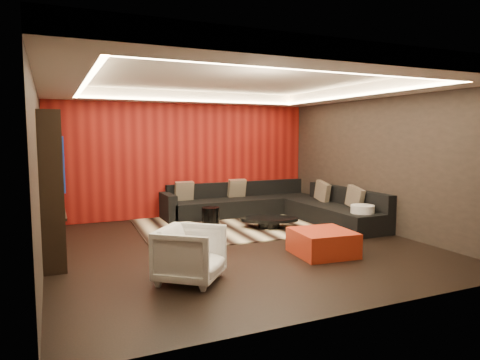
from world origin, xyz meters
name	(u,v)px	position (x,y,z in m)	size (l,w,h in m)	color
floor	(238,246)	(0.00, 0.00, -0.01)	(6.00, 6.00, 0.02)	black
ceiling	(238,77)	(0.00, 0.00, 2.81)	(6.00, 6.00, 0.02)	silver
wall_back	(185,155)	(0.00, 3.01, 1.40)	(6.00, 0.02, 2.80)	black
wall_left	(38,169)	(-3.01, 0.00, 1.40)	(0.02, 6.00, 2.80)	black
wall_right	(380,159)	(3.01, 0.00, 1.40)	(0.02, 6.00, 2.80)	black
red_feature_wall	(186,156)	(0.00, 2.97, 1.40)	(5.98, 0.05, 2.78)	#6B0C0A
soffit_back	(189,97)	(0.00, 2.70, 2.69)	(6.00, 0.60, 0.22)	silver
soffit_front	(342,56)	(0.00, -2.70, 2.69)	(6.00, 0.60, 0.22)	silver
soffit_left	(58,75)	(-2.70, 0.00, 2.69)	(0.60, 4.80, 0.22)	silver
soffit_right	(369,91)	(2.70, 0.00, 2.69)	(0.60, 4.80, 0.22)	silver
cove_back	(194,100)	(0.00, 2.36, 2.60)	(4.80, 0.08, 0.04)	#FFD899
cove_front	(323,70)	(0.00, -2.36, 2.60)	(4.80, 0.08, 0.04)	#FFD899
cove_left	(85,83)	(-2.36, 0.00, 2.60)	(0.08, 4.80, 0.04)	#FFD899
cove_right	(355,95)	(2.36, 0.00, 2.60)	(0.08, 4.80, 0.04)	#FFD899
tv_surround	(51,186)	(-2.85, 0.60, 1.10)	(0.30, 2.00, 2.20)	black
tv_screen	(62,162)	(-2.69, 0.60, 1.45)	(0.04, 1.30, 0.80)	black
tv_shelf	(64,211)	(-2.69, 0.60, 0.70)	(0.04, 1.60, 0.04)	black
rug	(236,225)	(0.64, 1.55, 0.01)	(4.00, 3.00, 0.02)	beige
coffee_table	(269,222)	(1.11, 0.99, 0.12)	(1.17, 1.17, 0.20)	black
drum_stool	(211,218)	(0.03, 1.42, 0.23)	(0.35, 0.35, 0.42)	black
striped_pouf	(186,233)	(-0.78, 0.43, 0.21)	(0.68, 0.68, 0.37)	beige
white_side_table	(362,220)	(2.50, -0.15, 0.28)	(0.44, 0.44, 0.55)	silver
orange_ottoman	(323,243)	(0.99, -1.03, 0.19)	(0.87, 0.87, 0.38)	#9D2D14
armchair	(190,254)	(-1.27, -1.37, 0.35)	(0.76, 0.78, 0.71)	white
sectional_sofa	(275,207)	(1.73, 1.86, 0.26)	(3.65, 3.50, 0.75)	black
throw_pillows	(272,192)	(1.60, 1.78, 0.62)	(3.11, 2.74, 0.50)	tan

